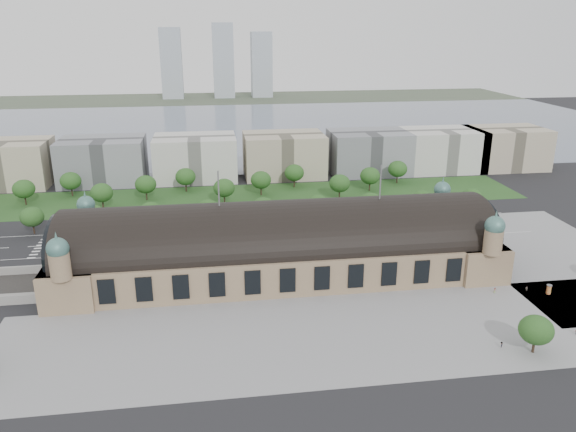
{
  "coord_description": "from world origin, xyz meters",
  "views": [
    {
      "loc": [
        -22.89,
        -178.45,
        82.45
      ],
      "look_at": [
        5.94,
        19.84,
        14.0
      ],
      "focal_mm": 35.0,
      "sensor_mm": 36.0,
      "label": 1
    }
  ],
  "objects": [
    {
      "name": "parked_car_3",
      "position": [
        -61.95,
        21.0,
        0.77
      ],
      "size": [
        4.75,
        4.15,
        1.55
      ],
      "primitive_type": "imported",
      "rotation": [
        0.0,
        0.0,
        -0.94
      ],
      "color": "#4F5155",
      "rests_on": "ground"
    },
    {
      "name": "petrol_station",
      "position": [
        -53.91,
        65.28,
        2.95
      ],
      "size": [
        14.0,
        13.0,
        5.05
      ],
      "color": "#C84C0B",
      "rests_on": "ground"
    },
    {
      "name": "tree_row_9",
      "position": [
        96.0,
        53.0,
        7.43
      ],
      "size": [
        9.6,
        9.6,
        11.52
      ],
      "color": "#2D2116",
      "rests_on": "ground"
    },
    {
      "name": "bus_west",
      "position": [
        -9.4,
        31.18,
        1.7
      ],
      "size": [
        12.4,
        3.98,
        3.39
      ],
      "primitive_type": "imported",
      "rotation": [
        0.0,
        0.0,
        1.66
      ],
      "color": "red",
      "rests_on": "ground"
    },
    {
      "name": "parked_car_2",
      "position": [
        -50.38,
        21.0,
        0.65
      ],
      "size": [
        4.8,
        3.35,
        1.29
      ],
      "primitive_type": "imported",
      "rotation": [
        0.0,
        0.0,
        -1.18
      ],
      "color": "#191B47",
      "rests_on": "ground"
    },
    {
      "name": "traffic_car_3",
      "position": [
        -32.1,
        37.85,
        0.71
      ],
      "size": [
        4.98,
        2.29,
        1.41
      ],
      "primitive_type": "imported",
      "rotation": [
        0.0,
        0.0,
        1.5
      ],
      "color": "maroon",
      "rests_on": "ground"
    },
    {
      "name": "parked_car_0",
      "position": [
        -57.3,
        23.26,
        0.68
      ],
      "size": [
        4.17,
        3.62,
        1.36
      ],
      "primitive_type": "imported",
      "rotation": [
        0.0,
        0.0,
        -0.93
      ],
      "color": "black",
      "rests_on": "ground"
    },
    {
      "name": "lake",
      "position": [
        0.0,
        298.0,
        0.0
      ],
      "size": [
        700.0,
        320.0,
        0.08
      ],
      "primitive_type": "cube",
      "color": "slate",
      "rests_on": "ground"
    },
    {
      "name": "tree_row_4",
      "position": [
        -24.0,
        53.0,
        7.43
      ],
      "size": [
        9.6,
        9.6,
        11.52
      ],
      "color": "#2D2116",
      "rests_on": "ground"
    },
    {
      "name": "tree_belt_6",
      "position": [
        -16.0,
        83.0,
        8.05
      ],
      "size": [
        10.4,
        10.4,
        12.48
      ],
      "color": "#2D2116",
      "rests_on": "ground"
    },
    {
      "name": "traffic_car_2",
      "position": [
        -52.48,
        27.58,
        0.64
      ],
      "size": [
        4.67,
        2.32,
        1.27
      ],
      "primitive_type": "imported",
      "rotation": [
        0.0,
        0.0,
        -1.53
      ],
      "color": "black",
      "rests_on": "ground"
    },
    {
      "name": "plaza_east",
      "position": [
        103.0,
        0.0,
        0.0
      ],
      "size": [
        56.0,
        100.0,
        0.12
      ],
      "primitive_type": "cube",
      "color": "gray",
      "rests_on": "ground"
    },
    {
      "name": "traffic_car_1",
      "position": [
        -73.54,
        39.47,
        0.73
      ],
      "size": [
        4.52,
        1.74,
        1.47
      ],
      "primitive_type": "imported",
      "rotation": [
        0.0,
        0.0,
        1.53
      ],
      "color": "#94959D",
      "rests_on": "ground"
    },
    {
      "name": "tree_belt_7",
      "position": [
        3.0,
        95.0,
        8.05
      ],
      "size": [
        10.4,
        10.4,
        12.48
      ],
      "color": "#2D2116",
      "rests_on": "ground"
    },
    {
      "name": "plaza_south",
      "position": [
        10.0,
        -44.0,
        0.0
      ],
      "size": [
        190.0,
        48.0,
        0.12
      ],
      "primitive_type": "cube",
      "color": "gray",
      "rests_on": "ground"
    },
    {
      "name": "tree_belt_10",
      "position": [
        60.0,
        95.0,
        8.05
      ],
      "size": [
        10.4,
        10.4,
        12.48
      ],
      "color": "#2D2116",
      "rests_on": "ground"
    },
    {
      "name": "tree_plaza_s",
      "position": [
        60.0,
        -60.0,
        6.8
      ],
      "size": [
        9.0,
        9.0,
        10.64
      ],
      "color": "#2D2116",
      "rests_on": "ground"
    },
    {
      "name": "road_slab",
      "position": [
        -20.0,
        38.0,
        0.0
      ],
      "size": [
        260.0,
        26.0,
        0.1
      ],
      "primitive_type": "cube",
      "color": "black",
      "rests_on": "ground"
    },
    {
      "name": "parked_car_6",
      "position": [
        -26.62,
        22.81,
        0.79
      ],
      "size": [
        5.84,
        4.59,
        1.58
      ],
      "primitive_type": "imported",
      "rotation": [
        0.0,
        0.0,
        -1.06
      ],
      "color": "black",
      "rests_on": "ground"
    },
    {
      "name": "parked_car_4",
      "position": [
        -39.01,
        21.56,
        0.7
      ],
      "size": [
        4.42,
        3.33,
        1.39
      ],
      "primitive_type": "imported",
      "rotation": [
        0.0,
        0.0,
        -1.07
      ],
      "color": "silver",
      "rests_on": "ground"
    },
    {
      "name": "office_4",
      "position": [
        20.0,
        133.0,
        12.0
      ],
      "size": [
        45.0,
        32.0,
        24.0
      ],
      "primitive_type": "cube",
      "color": "#B0A68B",
      "rests_on": "ground"
    },
    {
      "name": "tree_belt_8",
      "position": [
        22.0,
        107.0,
        8.05
      ],
      "size": [
        10.4,
        10.4,
        12.48
      ],
      "color": "#2D2116",
      "rests_on": "ground"
    },
    {
      "name": "tree_belt_3",
      "position": [
        -73.0,
        83.0,
        8.05
      ],
      "size": [
        10.4,
        10.4,
        12.48
      ],
      "color": "#2D2116",
      "rests_on": "ground"
    },
    {
      "name": "pedestrian_0",
      "position": [
        67.05,
        -25.8,
        0.88
      ],
      "size": [
        0.95,
        0.67,
        1.77
      ],
      "primitive_type": "imported",
      "rotation": [
        0.0,
        0.0,
        -0.22
      ],
      "color": "gray",
      "rests_on": "ground"
    },
    {
      "name": "pedestrian_4",
      "position": [
        52.86,
        -56.68,
        0.9
      ],
      "size": [
        1.08,
        1.24,
        1.8
      ],
      "primitive_type": "imported",
      "rotation": [
        0.0,
        0.0,
        4.1
      ],
      "color": "gray",
      "rests_on": "ground"
    },
    {
      "name": "tree_belt_9",
      "position": [
        41.0,
        83.0,
        8.05
      ],
      "size": [
        10.4,
        10.4,
        12.48
      ],
      "color": "#2D2116",
      "rests_on": "ground"
    },
    {
      "name": "tree_row_5",
      "position": [
        0.0,
        53.0,
        7.43
      ],
      "size": [
        9.6,
        9.6,
        11.52
      ],
      "color": "#2D2116",
      "rests_on": "ground"
    },
    {
      "name": "ground",
      "position": [
        0.0,
        0.0,
        0.0
      ],
      "size": [
        900.0,
        900.0,
        0.0
      ],
      "primitive_type": "plane",
      "color": "black",
      "rests_on": "ground"
    },
    {
      "name": "tree_row_3",
      "position": [
        -48.0,
        53.0,
        7.43
      ],
      "size": [
        9.6,
        9.6,
        11.52
      ],
      "color": "#2D2116",
      "rests_on": "ground"
    },
    {
      "name": "office_1",
      "position": [
        -130.0,
        133.0,
        12.0
      ],
      "size": [
        45.0,
        32.0,
        24.0
      ],
      "primitive_type": "cube",
      "color": "#B0A68B",
      "rests_on": "ground"
    },
    {
      "name": "advertising_column",
      "position": [
        83.87,
        -28.97,
        1.68
      ],
      "size": [
        1.7,
        1.7,
        3.23
      ],
      "color": "#BD4C2F",
      "rests_on": "ground"
    },
    {
      "name": "tree_belt_11",
      "position": [
        79.0,
        107.0,
        8.05
      ],
      "size": [
        10.4,
        10.4,
        12.48
      ],
      "color": "#2D2116",
      "rests_on": "ground"
    },
    {
      "name": "far_tower_left",
      "position": [
        -60.0,
        508.0,
        40.0
      ],
      "size": [
        24.0,
        24.0,
        80.0
      ],
      "primitive_type": "cube",
      "color": "#9EA8B2",
      "rests_on": "ground"
    },
    {
      "name": "office_3",
      "position": [
        -30.0,
        133.0,
        12.0
      ],
      "size": [
        45.0,
        32.0,
        24.0
      ],
      "primitive_type": "cube",
      "color": "beige",
      "rests_on": "ground"
    },
    {
      "name": "bus_mid",
      "position": [
        8.6,
        27.0,
        1.59
      ],
      "size": [
        11.61,
        3.74,
        3.18
      ],
      "primitive_type": "imported",
      "rotation": [
        0.0,
        0.0,
        1.67
      ],
      "color": "silver",
      "rests_on": "ground"
    },
    {
      "name": "tree_belt_4",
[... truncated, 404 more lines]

